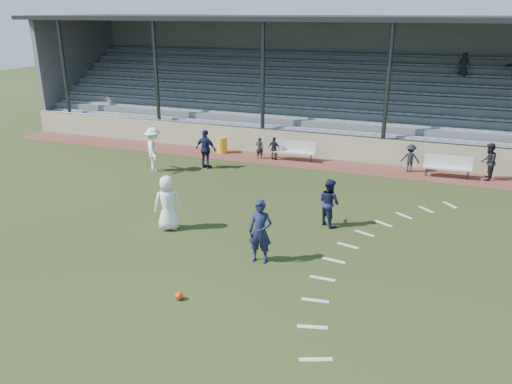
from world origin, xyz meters
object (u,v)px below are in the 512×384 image
Objects in this scene: bench_left at (295,149)px; official at (488,162)px; player_white_lead at (168,203)px; player_navy_lead at (260,232)px; trash_bin at (222,145)px; football at (179,296)px; bench_right at (448,164)px.

bench_left is 8.56m from official.
bench_left is at bearing -132.78° from player_white_lead.
official is (6.63, 10.29, -0.12)m from player_navy_lead.
trash_bin is 11.84m from player_navy_lead.
football is at bearing -19.08° from official.
bench_left is 1.09× the size of player_white_lead.
bench_right is 11.30m from player_navy_lead.
football is at bearing -89.82° from bench_left.
official is at bearing -0.21° from trash_bin.
player_white_lead is 3.79m from player_navy_lead.
player_white_lead reaches higher than football.
player_navy_lead is (-5.04, -10.11, 0.36)m from bench_right.
trash_bin is 12.39m from official.
player_white_lead is at bearing 122.57° from football.
bench_right reaches higher than trash_bin.
bench_left is 2.51× the size of trash_bin.
trash_bin is 0.50× the size of official.
bench_right is 9.73× the size of football.
player_white_lead reaches higher than bench_left.
player_navy_lead is at bearing -82.31° from bench_left.
official reaches higher than trash_bin.
bench_left is at bearing -77.89° from official.
trash_bin reaches higher than football.
bench_left and bench_right have the same top height.
official is (10.26, 9.19, -0.10)m from player_white_lead.
player_navy_lead reaches higher than bench_right.
football is (-6.27, -12.75, -0.48)m from bench_right.
bench_left is 1.00× the size of bench_right.
player_navy_lead reaches higher than bench_left.
player_navy_lead reaches higher than trash_bin.
player_white_lead is (-1.70, -9.20, 0.34)m from bench_left.
trash_bin is 0.44× the size of player_white_lead.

